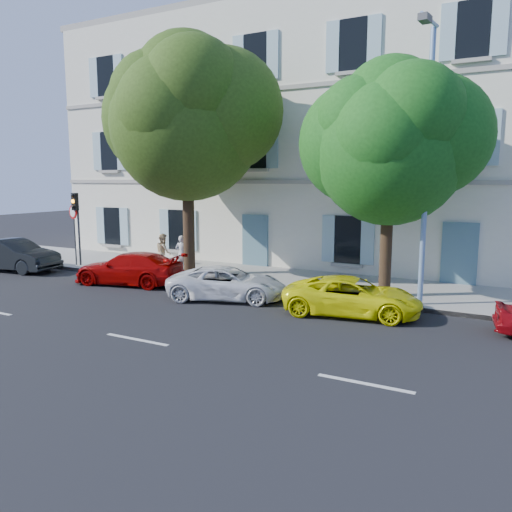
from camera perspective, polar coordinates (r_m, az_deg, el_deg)
The scene contains 15 objects.
ground at distance 16.53m, azimuth -4.21°, elevation -5.66°, with size 90.00×90.00×0.00m, color black.
sidewalk at distance 20.32m, azimuth 2.48°, elevation -2.70°, with size 36.00×4.50×0.15m, color #A09E96.
kerb at distance 18.42m, azimuth -0.43°, elevation -3.87°, with size 36.00×0.16×0.16m, color #9E998E.
building at distance 25.30m, azimuth 8.33°, elevation 12.96°, with size 28.00×7.00×12.00m, color #EBE7CE.
car_dark_sedan at distance 25.03m, azimuth -26.00°, elevation 0.09°, with size 1.52×4.37×1.44m, color black.
car_red_coupe at distance 20.27m, azimuth -14.28°, elevation -1.38°, with size 1.79×4.39×1.28m, color #A40604.
car_white_coupe at distance 17.24m, azimuth -3.31°, elevation -3.12°, with size 1.88×4.07×1.13m, color white.
car_yellow_supercar at distance 15.54m, azimuth 10.94°, elevation -4.54°, with size 1.92×4.16×1.16m, color #F7F40A.
tree_left at distance 21.01m, azimuth -7.93°, elevation 14.54°, with size 6.12×6.12×9.48m.
tree_right at distance 17.31m, azimuth 15.04°, elevation 11.53°, with size 4.94×4.94×7.62m.
traffic_light at distance 24.32m, azimuth -19.85°, elevation 4.62°, with size 0.26×0.38×3.35m.
road_sign at distance 24.57m, azimuth -20.10°, elevation 3.69°, with size 0.63×0.20×2.79m.
street_lamp at distance 16.28m, azimuth 18.90°, elevation 11.24°, with size 0.32×1.81×8.47m.
pedestrian_a at distance 21.62m, azimuth -8.46°, elevation 0.25°, with size 0.58×0.38×1.59m, color silver.
pedestrian_b at distance 22.11m, azimuth -10.53°, elevation 0.43°, with size 0.79×0.62×1.63m, color #D2B886.
Camera 1 is at (8.55, -13.53, 4.12)m, focal length 35.00 mm.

